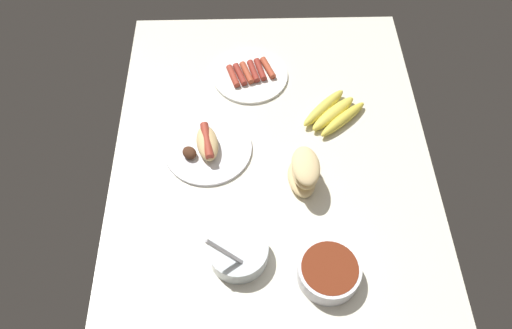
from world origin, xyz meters
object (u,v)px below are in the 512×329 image
Objects in this scene: bread_stack at (304,171)px; bowl_chili at (329,272)px; banana_bunch at (333,113)px; plate_hotdog_assembled at (207,147)px; bowl_coleslaw at (238,251)px; plate_sausages at (250,74)px.

bread_stack is 27.52cm from bowl_chili.
banana_bunch is 25.39cm from bread_stack.
plate_hotdog_assembled is 49.23cm from bowl_chili.
bowl_coleslaw is at bearing -39.76° from bread_stack.
plate_hotdog_assembled is 1.66× the size of bowl_chili.
plate_hotdog_assembled is (-11.51, -26.53, -3.76)cm from bread_stack.
bowl_coleslaw is 1.10× the size of bread_stack.
banana_bunch is 0.84× the size of plate_hotdog_assembled.
plate_sausages is (-61.45, 3.97, -1.94)cm from bowl_coleslaw.
bread_stack is 0.54× the size of plate_hotdog_assembled.
banana_bunch is 1.39× the size of bowl_chili.
banana_bunch is 52.44cm from bowl_coleslaw.
bread_stack is (22.82, -10.54, 3.57)cm from banana_bunch.
banana_bunch is at bearing 54.55° from plate_sausages.
plate_sausages is at bearing -165.24° from bowl_chili.
plate_hotdog_assembled reaches higher than plate_sausages.
banana_bunch reaches higher than plate_sausages.
bowl_chili is (67.26, 17.72, 2.06)cm from plate_sausages.
plate_sausages is 1.58× the size of bowl_chili.
banana_bunch is 1.55× the size of bread_stack.
plate_hotdog_assembled is at bearing -113.45° from bread_stack.
bowl_chili reaches higher than banana_bunch.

